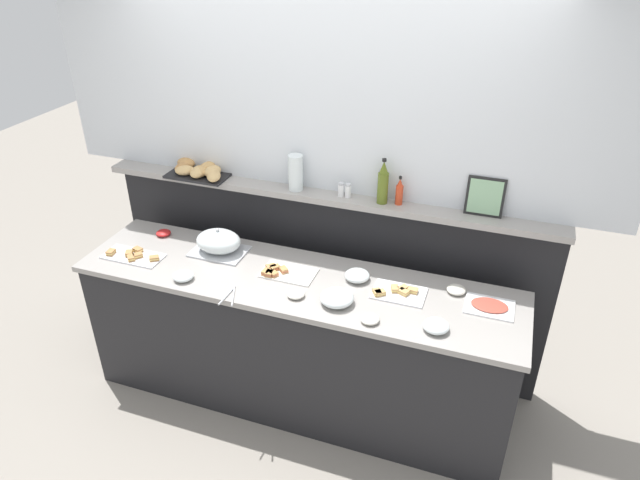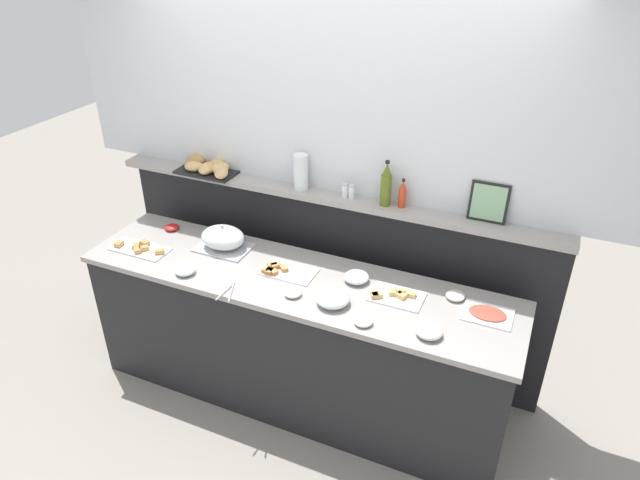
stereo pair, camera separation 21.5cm
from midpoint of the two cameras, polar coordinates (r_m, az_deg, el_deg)
ground_plane at (r=4.34m, az=2.69°, el=-10.00°), size 12.00×12.00×0.00m
buffet_counter at (r=3.61m, az=-0.68°, el=-9.96°), size 2.64×0.65×0.93m
back_ledge_unit at (r=3.86m, az=2.39°, el=-3.14°), size 2.92×0.22×1.29m
upper_wall_panel at (r=3.36m, az=3.02°, el=15.50°), size 3.52×0.08×1.31m
sandwich_platter_front at (r=3.38m, az=-1.85°, el=-3.09°), size 0.32×0.20×0.04m
sandwich_platter_rear at (r=3.74m, az=-15.95°, el=-0.84°), size 0.38×0.17×0.04m
sandwich_platter_side at (r=3.21m, az=9.43°, el=-5.54°), size 0.30×0.20×0.04m
cold_cuts_platter at (r=3.20m, az=18.25°, el=-7.06°), size 0.26×0.20×0.02m
serving_cloche at (r=3.62m, az=-7.99°, el=0.13°), size 0.34×0.24×0.17m
glass_bowl_large at (r=2.97m, az=12.91°, el=-8.95°), size 0.14×0.14×0.05m
glass_bowl_medium at (r=3.11m, az=3.27°, el=-5.92°), size 0.19×0.19×0.07m
glass_bowl_small at (r=3.43m, az=-11.57°, el=-3.04°), size 0.12×0.12×0.05m
glass_bowl_extra at (r=3.31m, az=5.52°, el=-3.78°), size 0.15×0.15×0.06m
condiment_bowl_teal at (r=3.00m, az=6.42°, el=-8.10°), size 0.10×0.10×0.03m
condiment_bowl_red at (r=3.18m, az=-0.79°, el=-5.33°), size 0.10×0.10×0.03m
condiment_bowl_dark at (r=3.27m, az=15.20°, el=-5.42°), size 0.11×0.11×0.04m
condiment_bowl_cream at (r=3.92m, az=-13.05°, el=1.21°), size 0.10×0.10×0.03m
serving_tongs at (r=3.24m, az=-7.25°, el=-5.15°), size 0.08×0.19×0.01m
olive_oil_bottle at (r=3.33m, az=8.46°, el=5.38°), size 0.06×0.06×0.28m
hot_sauce_bottle at (r=3.34m, az=10.06°, el=4.44°), size 0.04×0.04×0.18m
salt_shaker at (r=3.43m, az=4.29°, el=4.92°), size 0.03×0.03×0.09m
pepper_shaker at (r=3.42m, az=4.98°, el=4.79°), size 0.03×0.03×0.09m
bread_basket at (r=3.81m, az=-9.55°, el=7.17°), size 0.41×0.29×0.08m
framed_picture at (r=3.29m, az=18.28°, el=3.55°), size 0.21×0.05×0.22m
water_carafe at (r=3.50m, az=-0.17°, el=6.77°), size 0.09×0.09×0.22m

